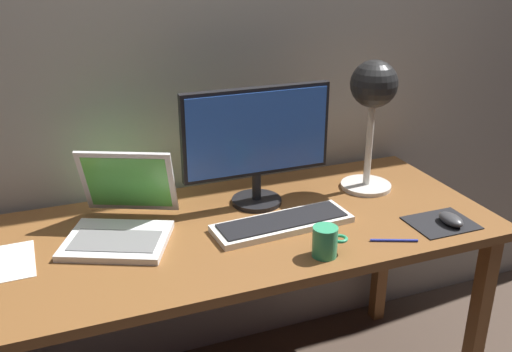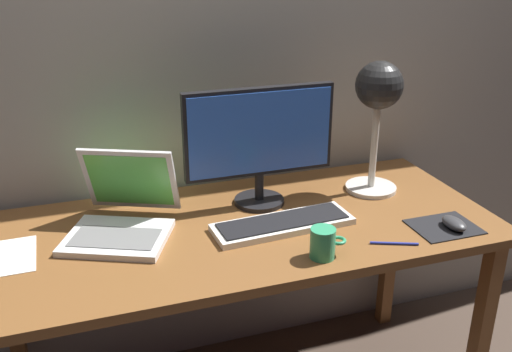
{
  "view_description": "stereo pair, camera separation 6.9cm",
  "coord_description": "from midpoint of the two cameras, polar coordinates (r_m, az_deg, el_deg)",
  "views": [
    {
      "loc": [
        -0.53,
        -1.49,
        1.56
      ],
      "look_at": [
        0.03,
        -0.05,
        0.92
      ],
      "focal_mm": 39.97,
      "sensor_mm": 36.0,
      "label": 1
    },
    {
      "loc": [
        -0.46,
        -1.52,
        1.56
      ],
      "look_at": [
        0.03,
        -0.05,
        0.92
      ],
      "focal_mm": 39.97,
      "sensor_mm": 36.0,
      "label": 2
    }
  ],
  "objects": [
    {
      "name": "pen",
      "position": [
        1.73,
        12.53,
        -6.32
      ],
      "size": [
        0.13,
        0.06,
        0.01
      ],
      "primitive_type": "cylinder",
      "rotation": [
        0.0,
        1.57,
        -0.39
      ],
      "color": "#2633A5",
      "rests_on": "desk"
    },
    {
      "name": "mouse",
      "position": [
        1.86,
        17.92,
        -4.16
      ],
      "size": [
        0.06,
        0.1,
        0.03
      ],
      "primitive_type": "ellipsoid",
      "color": "#38383A",
      "rests_on": "mousepad"
    },
    {
      "name": "laptop",
      "position": [
        1.77,
        -14.34,
        -3.52
      ],
      "size": [
        0.4,
        0.41,
        0.24
      ],
      "color": "silver",
      "rests_on": "desk"
    },
    {
      "name": "back_wall",
      "position": [
        1.99,
        -6.76,
        14.79
      ],
      "size": [
        4.8,
        0.06,
        2.6
      ],
      "primitive_type": "cube",
      "color": "#9E998E",
      "rests_on": "ground"
    },
    {
      "name": "paper_sheet_near_mouse",
      "position": [
        1.74,
        -24.77,
        -7.88
      ],
      "size": [
        0.15,
        0.21,
        0.0
      ],
      "primitive_type": "cube",
      "rotation": [
        0.0,
        0.0,
        0.02
      ],
      "color": "white",
      "rests_on": "desk"
    },
    {
      "name": "monitor",
      "position": [
        1.84,
        -1.0,
        3.78
      ],
      "size": [
        0.5,
        0.17,
        0.4
      ],
      "color": "black",
      "rests_on": "desk"
    },
    {
      "name": "coffee_mug",
      "position": [
        1.61,
        5.74,
        -6.56
      ],
      "size": [
        0.11,
        0.07,
        0.09
      ],
      "color": "#339966",
      "rests_on": "desk"
    },
    {
      "name": "desk",
      "position": [
        1.82,
        -2.59,
        -7.13
      ],
      "size": [
        1.6,
        0.7,
        0.74
      ],
      "color": "brown",
      "rests_on": "ground"
    },
    {
      "name": "keyboard_main",
      "position": [
        1.77,
        1.54,
        -4.75
      ],
      "size": [
        0.45,
        0.17,
        0.03
      ],
      "color": "silver",
      "rests_on": "desk"
    },
    {
      "name": "mousepad",
      "position": [
        1.87,
        17.03,
        -4.53
      ],
      "size": [
        0.2,
        0.16,
        0.0
      ],
      "primitive_type": "cube",
      "color": "black",
      "rests_on": "desk"
    },
    {
      "name": "desk_lamp",
      "position": [
        1.97,
        10.64,
        7.77
      ],
      "size": [
        0.18,
        0.18,
        0.46
      ],
      "color": "beige",
      "rests_on": "desk"
    }
  ]
}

